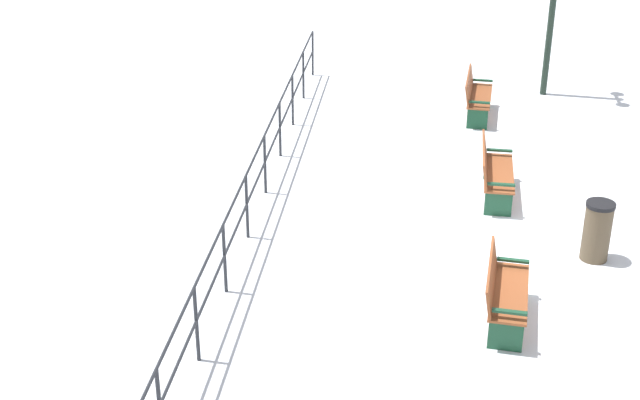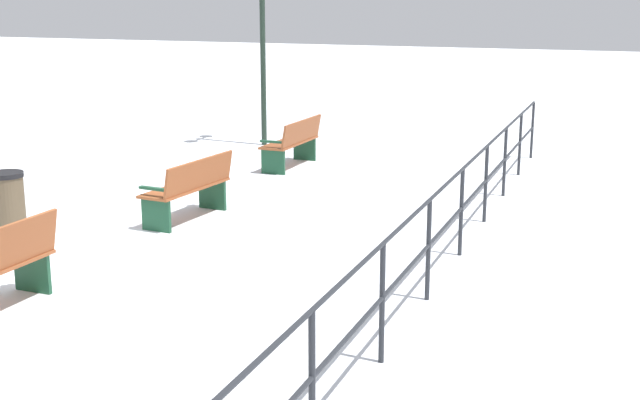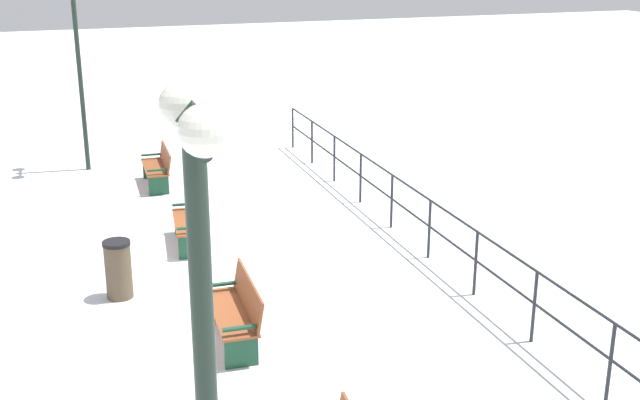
% 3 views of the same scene
% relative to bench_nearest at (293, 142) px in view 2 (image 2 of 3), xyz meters
% --- Properties ---
extents(ground_plane, '(80.00, 80.00, 0.00)m').
position_rel_bench_nearest_xyz_m(ground_plane, '(0.02, 5.97, -0.47)').
color(ground_plane, white).
rests_on(ground_plane, ground).
extents(bench_nearest, '(0.60, 1.61, 0.89)m').
position_rel_bench_nearest_xyz_m(bench_nearest, '(0.00, 0.00, 0.00)').
color(bench_nearest, brown).
rests_on(bench_nearest, ground).
extents(bench_second, '(0.72, 1.61, 0.90)m').
position_rel_bench_nearest_xyz_m(bench_second, '(-0.06, 3.99, 0.00)').
color(bench_second, brown).
rests_on(bench_second, ground).
extents(waterfront_railing, '(0.05, 16.84, 1.10)m').
position_rel_bench_nearest_xyz_m(waterfront_railing, '(-3.96, 5.97, 0.27)').
color(waterfront_railing, '#26282D').
rests_on(waterfront_railing, ground).
extents(trash_bin, '(0.44, 0.44, 0.96)m').
position_rel_bench_nearest_xyz_m(trash_bin, '(1.46, 5.91, 0.01)').
color(trash_bin, brown).
rests_on(trash_bin, ground).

